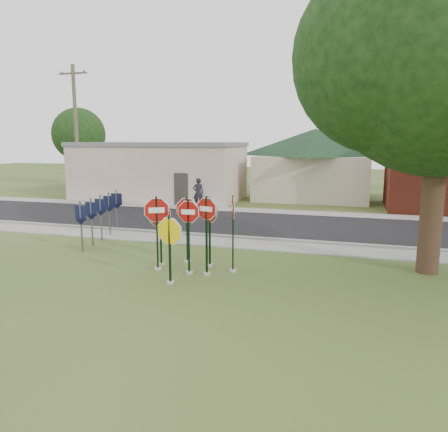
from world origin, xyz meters
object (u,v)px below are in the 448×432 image
(stop_sign_center, at_px, (189,227))
(stop_sign_left, at_px, (157,222))
(utility_pole_near, at_px, (76,131))
(stop_sign_yellow, at_px, (170,241))
(pedestrian, at_px, (198,193))
(oak_tree, at_px, (445,47))

(stop_sign_center, xyz_separation_m, stop_sign_left, (-1.17, 0.11, 0.07))
(stop_sign_left, height_order, utility_pole_near, utility_pole_near)
(stop_sign_center, bearing_deg, stop_sign_left, 174.41)
(stop_sign_center, height_order, utility_pole_near, utility_pole_near)
(stop_sign_yellow, distance_m, stop_sign_left, 1.58)
(stop_sign_center, height_order, stop_sign_left, stop_sign_left)
(utility_pole_near, relative_size, pedestrian, 4.98)
(stop_sign_yellow, xyz_separation_m, utility_pole_near, (-13.86, 15.23, 3.65))
(stop_sign_yellow, relative_size, oak_tree, 0.19)
(stop_sign_left, distance_m, pedestrian, 13.51)
(oak_tree, xyz_separation_m, utility_pole_near, (-21.50, 11.70, -2.13))
(stop_sign_yellow, distance_m, utility_pole_near, 20.91)
(utility_pole_near, bearing_deg, stop_sign_yellow, -47.71)
(oak_tree, height_order, utility_pole_near, oak_tree)
(stop_sign_left, bearing_deg, stop_sign_center, -5.59)
(utility_pole_near, height_order, pedestrian, utility_pole_near)
(utility_pole_near, bearing_deg, oak_tree, -28.55)
(stop_sign_center, relative_size, oak_tree, 0.22)
(stop_sign_yellow, relative_size, utility_pole_near, 0.23)
(stop_sign_yellow, distance_m, oak_tree, 10.21)
(oak_tree, distance_m, utility_pole_near, 24.57)
(oak_tree, height_order, pedestrian, oak_tree)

